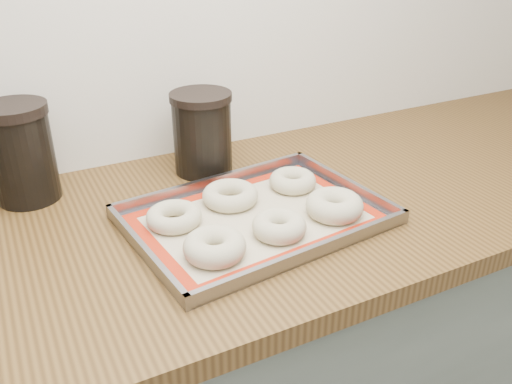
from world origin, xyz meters
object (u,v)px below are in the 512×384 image
bagel_front_right (334,206)px  canister_mid (21,153)px  baking_tray (256,217)px  bagel_back_mid (230,195)px  bagel_back_left (174,217)px  canister_right (202,133)px  bagel_front_left (215,247)px  bagel_front_mid (279,226)px  bagel_back_right (293,181)px

bagel_front_right → canister_mid: canister_mid is taller
baking_tray → bagel_front_right: bearing=-22.4°
bagel_back_mid → bagel_back_left: bearing=-167.3°
bagel_front_right → canister_mid: size_ratio=0.55×
baking_tray → bagel_back_left: bearing=161.6°
canister_mid → canister_right: bearing=-5.7°
bagel_front_left → bagel_back_mid: bagel_front_left is taller
bagel_front_mid → canister_mid: bearing=136.1°
bagel_back_left → canister_right: canister_right is taller
bagel_front_mid → bagel_back_right: (0.12, 0.15, -0.00)m
canister_right → bagel_back_left: bearing=-124.7°
canister_mid → baking_tray: bearing=-38.3°
baking_tray → bagel_back_mid: bearing=103.1°
canister_right → bagel_back_mid: bearing=-95.0°
baking_tray → bagel_front_left: bearing=-145.3°
baking_tray → bagel_back_left: bagel_back_left is taller
bagel_back_right → canister_mid: bearing=156.7°
bagel_back_right → canister_right: bearing=126.1°
bagel_front_mid → bagel_front_right: 0.13m
bagel_back_left → bagel_back_mid: 0.13m
bagel_back_mid → canister_mid: size_ratio=0.56×
bagel_front_right → bagel_back_right: bagel_front_right is taller
canister_right → bagel_front_left: bearing=-109.2°
bagel_front_mid → bagel_back_left: bagel_front_mid is taller
bagel_front_right → bagel_back_left: 0.30m
bagel_front_right → bagel_back_left: size_ratio=1.07×
bagel_front_mid → canister_right: size_ratio=0.54×
baking_tray → bagel_front_mid: 0.07m
bagel_front_mid → bagel_back_right: 0.19m
bagel_back_mid → bagel_back_right: same height
bagel_front_left → bagel_front_right: size_ratio=0.97×
bagel_front_mid → canister_mid: canister_mid is taller
baking_tray → canister_mid: (-0.37, 0.29, 0.09)m
bagel_front_mid → bagel_back_right: bagel_front_mid is taller
bagel_front_right → canister_right: size_ratio=0.61×
bagel_back_left → canister_right: size_ratio=0.57×
canister_mid → bagel_back_mid: bearing=-31.4°
bagel_back_left → bagel_back_right: bearing=6.3°
bagel_back_right → canister_mid: size_ratio=0.49×
canister_mid → canister_right: canister_mid is taller
bagel_front_left → bagel_back_right: (0.24, 0.16, -0.00)m
bagel_back_mid → canister_mid: 0.41m
bagel_front_left → canister_right: 0.36m
bagel_front_left → bagel_back_right: bagel_front_left is taller
bagel_front_right → canister_right: 0.34m
bagel_back_left → bagel_back_mid: bagel_back_mid is taller
bagel_back_right → canister_mid: canister_mid is taller
baking_tray → bagel_back_right: bearing=31.8°
bagel_front_right → canister_right: canister_right is taller
bagel_front_right → canister_mid: bearing=145.5°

